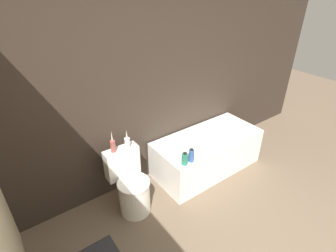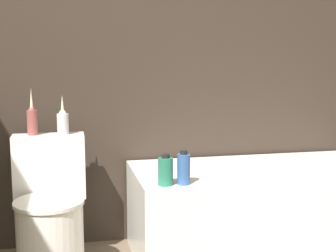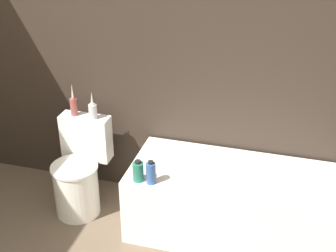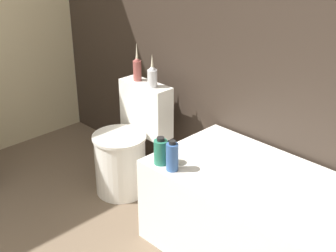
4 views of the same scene
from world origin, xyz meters
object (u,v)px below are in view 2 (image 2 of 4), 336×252
Objects in this scene: vase_silver at (63,121)px; shampoo_bottle_short at (184,169)px; toilet at (50,218)px; shampoo_bottle_tall at (166,171)px; vase_gold at (32,119)px; bathtub at (258,209)px.

vase_silver is 0.75m from shampoo_bottle_short.
toilet is at bearing -116.86° from vase_silver.
vase_silver is 1.38× the size of shampoo_bottle_tall.
shampoo_bottle_tall is at bearing -22.47° from toilet.
vase_gold is 0.90m from shampoo_bottle_short.
shampoo_bottle_tall is 0.91× the size of shampoo_bottle_short.
bathtub is 0.76m from shampoo_bottle_tall.
vase_silver is (0.08, 0.16, 0.50)m from toilet.
bathtub is at bearing 1.31° from toilet.
vase_gold is 0.82m from shampoo_bottle_tall.
shampoo_bottle_short is at bearing -19.89° from toilet.
vase_gold is 1.50× the size of shampoo_bottle_short.
vase_gold reaches higher than shampoo_bottle_short.
vase_gold reaches higher than vase_silver.
shampoo_bottle_tall is (-0.63, -0.27, 0.33)m from bathtub.
shampoo_bottle_tall is (0.59, -0.24, 0.29)m from toilet.
vase_gold is at bearing 173.35° from bathtub.
shampoo_bottle_short is (-0.54, -0.27, 0.34)m from bathtub.
vase_silver is (-1.13, 0.14, 0.55)m from bathtub.
shampoo_bottle_short is at bearing -29.14° from vase_gold.
shampoo_bottle_short is at bearing -2.27° from shampoo_bottle_tall.
toilet is 0.54m from vase_silver.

